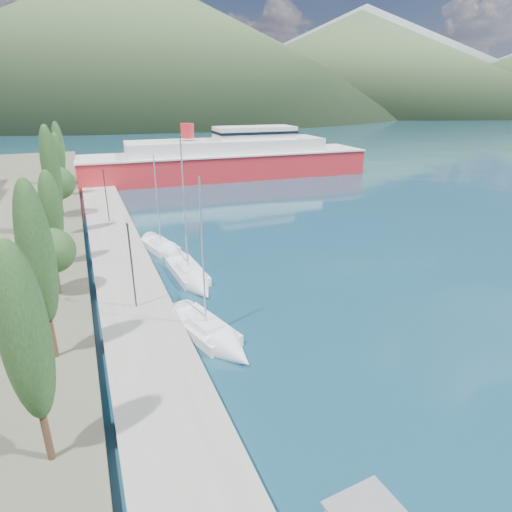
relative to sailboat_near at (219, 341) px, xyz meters
name	(u,v)px	position (x,y,z in m)	size (l,w,h in m)	color
ground	(119,148)	(4.70, 111.36, -0.31)	(1400.00, 1400.00, 0.00)	#153B4E
quay	(120,258)	(-4.30, 17.36, 0.09)	(5.00, 88.00, 0.80)	gray
hills_far	(181,44)	(143.29, 610.09, 77.08)	(1480.00, 900.00, 180.00)	slate
hills_near	(202,50)	(102.75, 363.86, 48.87)	(1010.00, 520.00, 115.00)	#3B512F
tree_row	(54,191)	(-9.42, 24.06, 5.55)	(4.01, 63.77, 11.48)	#47301E
lamp_posts	(131,263)	(-4.30, 6.04, 3.77)	(0.15, 46.89, 6.06)	#2D2D33
sailboat_near	(219,341)	(0.00, 0.00, 0.00)	(4.43, 8.33, 11.47)	silver
sailboat_mid	(195,281)	(0.92, 9.71, 0.00)	(2.77, 8.84, 12.56)	silver
sailboat_far	(167,251)	(0.21, 17.71, -0.01)	(3.91, 7.43, 10.43)	silver
ferry	(229,160)	(19.40, 54.81, 2.89)	(53.39, 13.48, 10.52)	red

